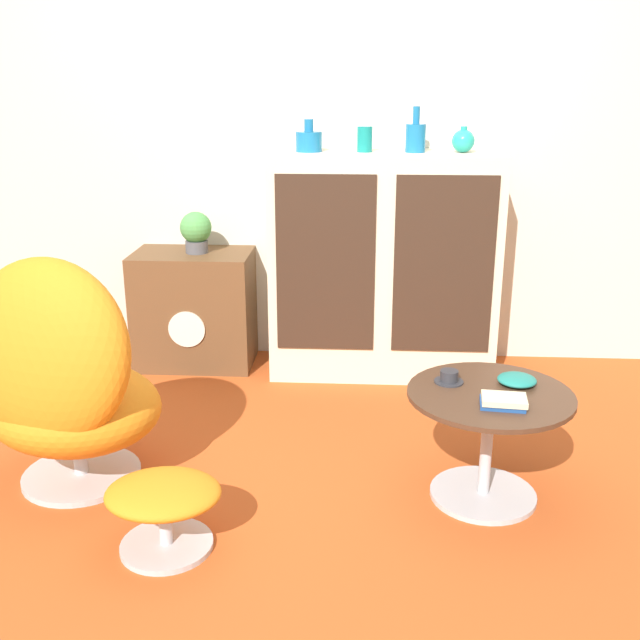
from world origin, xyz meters
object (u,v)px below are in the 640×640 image
vase_inner_right (416,137)px  bowl (517,380)px  coffee_table (488,429)px  vase_rightmost (463,141)px  sideboard (383,265)px  ottoman (164,502)px  book_stack (503,401)px  vase_leftmost (309,141)px  teacup (449,378)px  tv_console (195,309)px  egg_chair (60,382)px  vase_inner_left (365,139)px  potted_plant (196,231)px

vase_inner_right → bowl: bearing=-74.6°
coffee_table → vase_rightmost: 1.59m
sideboard → bowl: (0.48, -1.20, -0.13)m
ottoman → book_stack: (1.15, 0.28, 0.27)m
vase_leftmost → teacup: bearing=-63.0°
tv_console → bowl: tv_console is taller
sideboard → vase_leftmost: vase_leftmost is taller
sideboard → egg_chair: size_ratio=1.23×
book_stack → coffee_table: bearing=101.8°
vase_inner_left → book_stack: (0.50, -1.41, -0.77)m
sideboard → teacup: bearing=-79.3°
tv_console → vase_leftmost: bearing=-2.6°
sideboard → potted_plant: sideboard is taller
coffee_table → vase_rightmost: vase_rightmost is taller
sideboard → vase_rightmost: vase_rightmost is taller
egg_chair → coffee_table: (1.59, 0.01, -0.16)m
vase_inner_left → vase_rightmost: vase_rightmost is taller
vase_inner_left → ottoman: bearing=-111.0°
vase_inner_right → egg_chair: bearing=-136.4°
teacup → sideboard: bearing=100.7°
vase_leftmost → book_stack: 1.78m
ottoman → vase_leftmost: size_ratio=2.45×
vase_inner_left → bowl: 1.55m
vase_rightmost → teacup: 1.44m
vase_rightmost → potted_plant: (-1.37, 0.03, -0.47)m
potted_plant → bowl: size_ratio=1.51×
ottoman → teacup: size_ratio=3.53×
egg_chair → bowl: 1.71m
ottoman → coffee_table: size_ratio=0.64×
teacup → vase_rightmost: bearing=82.7°
potted_plant → vase_leftmost: bearing=-2.8°
bowl → sideboard: bearing=111.6°
vase_leftmost → vase_inner_right: vase_inner_right is taller
vase_leftmost → vase_inner_left: size_ratio=1.28×
coffee_table → vase_inner_right: size_ratio=2.74×
bowl → coffee_table: bearing=-142.8°
egg_chair → teacup: (1.45, 0.10, 0.01)m
tv_console → sideboard: bearing=-1.9°
coffee_table → potted_plant: potted_plant is taller
ottoman → book_stack: 1.21m
egg_chair → book_stack: size_ratio=5.64×
tv_console → vase_inner_right: (1.16, -0.03, 0.92)m
ottoman → vase_inner_left: bearing=69.0°
potted_plant → book_stack: 2.02m
ottoman → vase_inner_right: (0.90, 1.68, 1.06)m
coffee_table → egg_chair: bearing=-179.5°
vase_inner_right → bowl: size_ratio=1.53×
tv_console → book_stack: 2.02m
vase_rightmost → egg_chair: bearing=-140.9°
sideboard → vase_inner_right: bearing=1.5°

